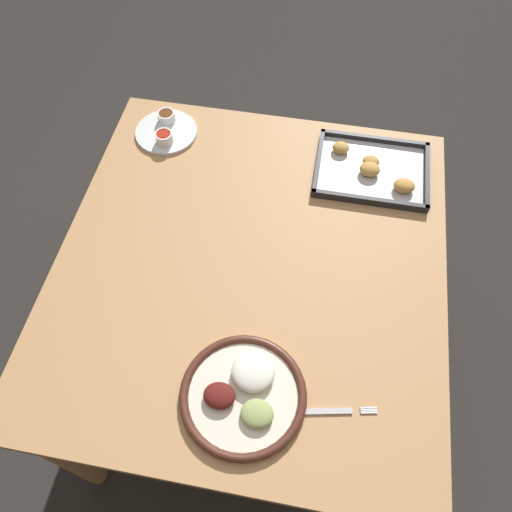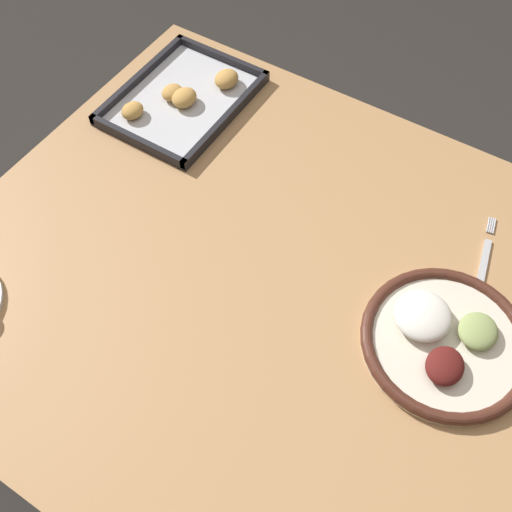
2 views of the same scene
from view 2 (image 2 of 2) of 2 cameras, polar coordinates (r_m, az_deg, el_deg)
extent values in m
plane|color=#282623|center=(1.69, -0.26, -14.56)|extent=(8.00, 8.00, 0.00)
cube|color=#AD7F51|center=(1.04, -0.42, -1.91)|extent=(0.96, 1.04, 0.03)
cylinder|color=#AD7F51|center=(1.72, -6.04, 9.40)|extent=(0.06, 0.06, 0.70)
cylinder|color=beige|center=(1.01, 17.56, -7.89)|extent=(0.27, 0.27, 0.01)
torus|color=#472319|center=(1.00, 17.65, -7.74)|extent=(0.27, 0.27, 0.02)
ellipsoid|color=silver|center=(0.99, 15.60, -5.49)|extent=(0.09, 0.09, 0.03)
ellipsoid|color=#511614|center=(0.97, 17.51, -10.02)|extent=(0.07, 0.06, 0.03)
ellipsoid|color=#8C9E5B|center=(1.01, 20.39, -6.72)|extent=(0.07, 0.06, 0.02)
cube|color=#B2B2B7|center=(1.10, 20.69, -1.60)|extent=(0.15, 0.04, 0.00)
cylinder|color=#B2B2B7|center=(1.17, 21.74, 2.65)|extent=(0.03, 0.01, 0.00)
cylinder|color=#B2B2B7|center=(1.16, 21.58, 2.70)|extent=(0.03, 0.01, 0.00)
cylinder|color=#B2B2B7|center=(1.16, 21.41, 2.75)|extent=(0.03, 0.01, 0.00)
cylinder|color=#B2B2B7|center=(1.16, 21.24, 2.81)|extent=(0.03, 0.01, 0.00)
cube|color=black|center=(1.31, -7.00, 14.44)|extent=(0.31, 0.24, 0.01)
cube|color=silver|center=(1.31, -7.02, 14.57)|extent=(0.29, 0.22, 0.00)
cube|color=black|center=(1.25, -2.75, 13.08)|extent=(0.31, 0.01, 0.02)
cube|color=black|center=(1.36, -11.06, 16.37)|extent=(0.31, 0.01, 0.02)
cube|color=black|center=(1.22, -11.22, 10.71)|extent=(0.01, 0.24, 0.02)
cube|color=black|center=(1.39, -3.26, 18.39)|extent=(0.01, 0.24, 0.02)
ellipsoid|color=#C18E47|center=(1.32, -2.83, 16.50)|extent=(0.06, 0.05, 0.03)
ellipsoid|color=#C18E47|center=(1.31, -7.98, 15.17)|extent=(0.05, 0.04, 0.03)
ellipsoid|color=#C18E47|center=(1.29, -6.85, 14.75)|extent=(0.06, 0.05, 0.03)
ellipsoid|color=#C18E47|center=(1.28, -11.69, 13.41)|extent=(0.05, 0.04, 0.03)
camera|label=1|loc=(0.70, 87.98, 31.71)|focal=35.00mm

